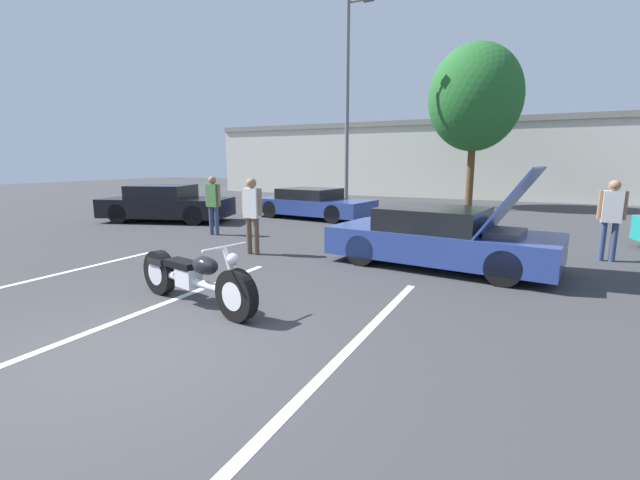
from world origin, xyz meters
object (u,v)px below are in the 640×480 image
spectator_by_show_car (611,213)px  spectator_near_motorcycle (252,209)px  motorcycle (194,278)px  tree_background (475,98)px  parked_car_left_row (166,204)px  show_car_hood_open (442,238)px  parked_car_mid_row (313,204)px  spectator_midground (213,200)px  light_pole (349,98)px

spectator_by_show_car → spectator_near_motorcycle: bearing=-158.9°
motorcycle → spectator_near_motorcycle: bearing=124.3°
spectator_by_show_car → tree_background: bearing=112.0°
parked_car_left_row → spectator_by_show_car: size_ratio=2.76×
show_car_hood_open → spectator_near_motorcycle: bearing=-162.4°
tree_background → parked_car_mid_row: bearing=-125.4°
spectator_midground → light_pole: bearing=86.4°
show_car_hood_open → parked_car_mid_row: (-5.72, 5.50, -0.04)m
parked_car_left_row → spectator_near_motorcycle: spectator_near_motorcycle is taller
motorcycle → parked_car_left_row: (-7.17, 6.47, 0.19)m
parked_car_mid_row → parked_car_left_row: parked_car_left_row is taller
tree_background → spectator_midground: (-5.51, -11.17, -3.84)m
show_car_hood_open → spectator_near_motorcycle: 4.12m
motorcycle → spectator_near_motorcycle: size_ratio=1.47×
spectator_midground → motorcycle: bearing=-52.6°
tree_background → spectator_midground: tree_background is taller
show_car_hood_open → motorcycle: bearing=-117.1°
tree_background → spectator_by_show_car: (4.09, -10.11, -3.82)m
motorcycle → spectator_by_show_car: size_ratio=1.48×
spectator_near_motorcycle → show_car_hood_open: bearing=10.5°
light_pole → parked_car_left_row: bearing=-118.8°
tree_background → motorcycle: bearing=-96.0°
show_car_hood_open → spectator_midground: show_car_hood_open is taller
parked_car_mid_row → parked_car_left_row: bearing=-137.0°
light_pole → show_car_hood_open: (6.00, -9.53, -4.24)m
tree_background → parked_car_left_row: (-8.88, -9.67, -4.23)m
motorcycle → spectator_near_motorcycle: (-1.29, 3.30, 0.61)m
show_car_hood_open → parked_car_left_row: (-9.91, 2.43, 0.03)m
tree_background → spectator_by_show_car: 11.55m
motorcycle → tree_background: bearing=97.0°
show_car_hood_open → parked_car_mid_row: show_car_hood_open is taller
spectator_near_motorcycle → spectator_midground: size_ratio=1.03×
tree_background → spectator_near_motorcycle: (-3.00, -12.84, -3.81)m
parked_car_left_row → tree_background: bearing=29.4°
tree_background → motorcycle: tree_background is taller
spectator_near_motorcycle → spectator_midground: spectator_near_motorcycle is taller
show_car_hood_open → parked_car_mid_row: bearing=143.1°
tree_background → spectator_near_motorcycle: bearing=-103.1°
show_car_hood_open → spectator_by_show_car: bearing=40.0°
light_pole → parked_car_left_row: light_pole is taller
motorcycle → spectator_midground: bearing=140.4°
show_car_hood_open → spectator_by_show_car: show_car_hood_open is taller
light_pole → parked_car_mid_row: size_ratio=1.93×
tree_background → spectator_near_motorcycle: 13.73m
parked_car_left_row → spectator_near_motorcycle: (5.88, -3.17, 0.42)m
tree_background → spectator_midground: size_ratio=4.30×
show_car_hood_open → spectator_midground: (-6.54, 0.92, 0.41)m
parked_car_mid_row → spectator_by_show_car: bearing=-15.1°
spectator_by_show_car → spectator_midground: 9.66m
parked_car_mid_row → spectator_by_show_car: (8.78, -3.51, 0.48)m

